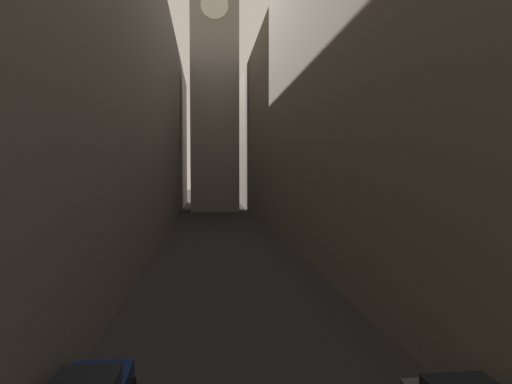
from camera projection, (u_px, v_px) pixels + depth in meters
name	position (u px, v px, depth m)	size (l,w,h in m)	color
ground_plane	(222.00, 241.00, 41.98)	(264.00, 264.00, 0.00)	#232326
building_block_left	(100.00, 108.00, 42.19)	(11.61, 108.00, 24.93)	slate
building_block_right	(348.00, 113.00, 44.85)	(14.33, 108.00, 24.71)	#756B5B
clock_tower	(214.00, 21.00, 74.55)	(8.58, 8.58, 60.36)	gray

